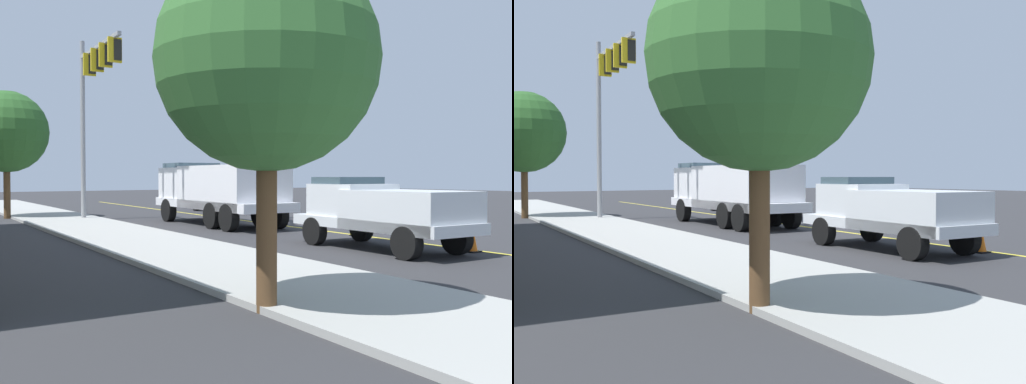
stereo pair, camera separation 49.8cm
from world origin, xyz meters
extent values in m
plane|color=#2D2D30|center=(0.00, 0.00, 0.00)|extent=(120.00, 120.00, 0.00)
cube|color=#9E9E99|center=(0.33, 7.28, 0.06)|extent=(60.10, 6.34, 0.12)
cube|color=yellow|center=(0.00, 0.00, 0.00)|extent=(49.95, 2.45, 0.01)
cube|color=white|center=(0.75, 2.05, 0.90)|extent=(8.31, 2.87, 0.36)
cube|color=white|center=(3.37, 1.93, 1.67)|extent=(2.73, 2.47, 1.60)
cube|color=#384C56|center=(3.57, 1.92, 2.37)|extent=(1.90, 2.18, 0.64)
cube|color=white|center=(-0.23, 2.10, 1.62)|extent=(5.36, 2.74, 1.80)
cube|color=white|center=(-0.87, 1.98, 3.96)|extent=(1.96, 0.68, 2.93)
cube|color=white|center=(1.34, 1.50, 5.99)|extent=(2.94, 0.90, 1.53)
cube|color=white|center=(2.72, 1.21, 6.48)|extent=(0.90, 0.90, 0.90)
cube|color=yellow|center=(2.72, 1.21, 7.08)|extent=(0.36, 0.24, 0.60)
cylinder|color=black|center=(3.67, 3.04, 0.52)|extent=(1.05, 0.39, 1.04)
cylinder|color=black|center=(3.57, 0.80, 0.52)|extent=(1.05, 0.39, 1.04)
cylinder|color=black|center=(-0.67, 3.24, 0.52)|extent=(1.05, 0.39, 1.04)
cylinder|color=black|center=(-0.78, 1.00, 0.52)|extent=(1.05, 0.39, 1.04)
cylinder|color=black|center=(-1.98, 3.30, 0.52)|extent=(1.05, 0.39, 1.04)
cylinder|color=black|center=(-2.09, 1.06, 0.52)|extent=(1.05, 0.39, 1.04)
cube|color=silver|center=(-8.87, 2.49, 0.75)|extent=(5.69, 2.35, 0.30)
cube|color=silver|center=(-7.64, 2.44, 1.30)|extent=(2.10, 2.02, 1.10)
cube|color=#384C56|center=(-7.44, 2.43, 1.78)|extent=(1.42, 1.82, 0.56)
cube|color=silver|center=(-9.88, 2.54, 1.15)|extent=(3.45, 2.25, 1.10)
cylinder|color=black|center=(-6.98, 3.35, 0.42)|extent=(0.85, 0.34, 0.84)
cylinder|color=black|center=(-7.07, 1.46, 0.42)|extent=(0.85, 0.34, 0.84)
cylinder|color=black|center=(-10.67, 3.52, 0.42)|extent=(0.85, 0.34, 0.84)
cylinder|color=black|center=(-10.76, 1.63, 0.42)|extent=(0.85, 0.34, 0.84)
cube|color=navy|center=(8.37, -2.64, 0.79)|extent=(4.88, 2.12, 0.70)
cube|color=#384C56|center=(8.52, -2.65, 1.39)|extent=(3.53, 1.83, 0.60)
cylinder|color=black|center=(6.70, -3.42, 0.34)|extent=(0.69, 0.27, 0.68)
cylinder|color=black|center=(6.77, -1.72, 0.34)|extent=(0.69, 0.27, 0.68)
cylinder|color=black|center=(9.96, -3.57, 0.34)|extent=(0.69, 0.27, 0.68)
cylinder|color=black|center=(10.04, -1.86, 0.34)|extent=(0.69, 0.27, 0.68)
cube|color=black|center=(-10.68, 0.87, 0.02)|extent=(0.40, 0.40, 0.04)
cone|color=orange|center=(-10.68, 0.87, 0.45)|extent=(0.32, 0.32, 0.82)
cylinder|color=white|center=(-10.68, 0.87, 0.53)|extent=(0.20, 0.20, 0.08)
cube|color=black|center=(-5.85, 0.43, 0.02)|extent=(0.40, 0.40, 0.04)
cone|color=orange|center=(-5.85, 0.43, 0.37)|extent=(0.32, 0.32, 0.67)
cylinder|color=white|center=(-5.85, 0.43, 0.44)|extent=(0.20, 0.20, 0.08)
cube|color=black|center=(-0.70, 0.01, 0.02)|extent=(0.40, 0.40, 0.04)
cone|color=orange|center=(-0.70, 0.01, 0.39)|extent=(0.32, 0.32, 0.70)
cylinder|color=white|center=(-0.70, 0.01, 0.46)|extent=(0.20, 0.20, 0.08)
cube|color=black|center=(4.85, 0.18, 0.02)|extent=(0.40, 0.40, 0.04)
cone|color=orange|center=(4.85, 0.18, 0.46)|extent=(0.32, 0.32, 0.83)
cylinder|color=white|center=(4.85, 0.18, 0.54)|extent=(0.20, 0.20, 0.08)
cylinder|color=gray|center=(6.77, 5.98, 4.22)|extent=(0.22, 0.22, 8.45)
cube|color=gray|center=(4.08, 6.10, 7.70)|extent=(5.38, 0.41, 0.16)
cube|color=gold|center=(5.58, 6.03, 7.15)|extent=(0.15, 0.56, 1.00)
cube|color=black|center=(5.57, 5.93, 7.15)|extent=(0.21, 0.33, 0.84)
cube|color=gold|center=(4.38, 6.09, 7.15)|extent=(0.15, 0.56, 1.00)
cube|color=black|center=(4.38, 5.99, 7.15)|extent=(0.21, 0.33, 0.84)
cube|color=gold|center=(3.19, 6.14, 7.15)|extent=(0.15, 0.56, 1.00)
cube|color=black|center=(3.19, 6.04, 7.15)|extent=(0.21, 0.33, 0.84)
cube|color=gold|center=(2.00, 6.20, 7.15)|extent=(0.15, 0.56, 1.00)
cube|color=black|center=(1.99, 6.10, 7.15)|extent=(0.21, 0.33, 0.84)
cylinder|color=brown|center=(-13.10, 9.54, 1.33)|extent=(0.32, 0.32, 2.66)
sphere|color=#33662D|center=(-13.10, 9.54, 3.86)|extent=(3.43, 3.43, 3.43)
cylinder|color=brown|center=(9.80, 8.78, 1.43)|extent=(0.32, 0.32, 2.86)
sphere|color=#285623|center=(9.80, 8.78, 4.27)|extent=(4.01, 4.01, 4.01)
camera|label=1|loc=(-20.14, 14.60, 2.09)|focal=40.04mm
camera|label=2|loc=(-20.42, 14.19, 2.09)|focal=40.04mm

